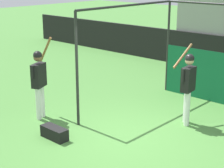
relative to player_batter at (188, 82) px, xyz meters
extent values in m
plane|color=#477F38|center=(-0.58, -1.67, -1.09)|extent=(60.00, 60.00, 0.00)
cube|color=#1E6B3D|center=(-3.06, 5.77, 0.33)|extent=(0.45, 0.40, 0.10)
cube|color=#1E6B3D|center=(-3.06, 5.95, 0.56)|extent=(0.45, 0.06, 0.40)
cube|color=#1E6B3D|center=(-2.51, 5.77, 0.33)|extent=(0.45, 0.40, 0.10)
cube|color=#1E6B3D|center=(-2.51, 5.95, 0.56)|extent=(0.45, 0.06, 0.40)
cube|color=#1E6B3D|center=(-1.96, 5.77, 0.33)|extent=(0.45, 0.40, 0.10)
cube|color=#1E6B3D|center=(-3.06, 6.57, 0.73)|extent=(0.45, 0.40, 0.10)
cube|color=#1E6B3D|center=(-3.06, 6.75, 0.96)|extent=(0.45, 0.06, 0.40)
cube|color=#1E6B3D|center=(-2.51, 6.57, 0.73)|extent=(0.45, 0.40, 0.10)
cube|color=#1E6B3D|center=(-2.51, 6.75, 0.96)|extent=(0.45, 0.06, 0.40)
cube|color=#1E6B3D|center=(-3.06, 7.37, 1.13)|extent=(0.45, 0.40, 0.10)
cube|color=#1E6B3D|center=(-3.06, 7.55, 1.36)|extent=(0.45, 0.06, 0.40)
cylinder|color=#282828|center=(-1.95, -1.88, 0.32)|extent=(0.07, 0.07, 2.83)
cylinder|color=#282828|center=(-1.95, 1.98, 0.32)|extent=(0.07, 0.07, 2.83)
cylinder|color=#282828|center=(-1.95, 0.05, 1.73)|extent=(0.06, 3.86, 0.06)
cylinder|color=white|center=(0.08, -0.09, -0.66)|extent=(0.14, 0.14, 0.86)
cylinder|color=white|center=(-0.06, 0.08, -0.66)|extent=(0.14, 0.14, 0.86)
cube|color=black|center=(0.01, -0.01, 0.07)|extent=(0.27, 0.45, 0.61)
sphere|color=tan|center=(0.01, -0.01, 0.55)|extent=(0.22, 0.22, 0.22)
sphere|color=black|center=(0.01, -0.01, 0.60)|extent=(0.23, 0.23, 0.23)
cylinder|color=black|center=(0.00, -0.23, 0.21)|extent=(0.08, 0.08, 0.34)
cylinder|color=black|center=(-0.06, 0.21, 0.21)|extent=(0.08, 0.08, 0.34)
cylinder|color=brown|center=(-0.31, 0.21, 0.58)|extent=(0.10, 0.74, 0.54)
sphere|color=brown|center=(0.04, 0.19, 0.33)|extent=(0.08, 0.08, 0.08)
cylinder|color=white|center=(-2.98, -2.32, -0.66)|extent=(0.17, 0.17, 0.86)
cylinder|color=white|center=(-3.06, -2.14, -0.66)|extent=(0.17, 0.17, 0.86)
cube|color=black|center=(-3.02, -2.23, 0.07)|extent=(0.38, 0.49, 0.61)
sphere|color=brown|center=(-3.02, -2.23, 0.54)|extent=(0.21, 0.21, 0.21)
sphere|color=black|center=(-3.02, -2.23, 0.59)|extent=(0.22, 0.22, 0.22)
cylinder|color=black|center=(-2.96, -2.46, 0.20)|extent=(0.09, 0.09, 0.33)
cylinder|color=black|center=(-3.15, -2.03, 0.20)|extent=(0.09, 0.09, 0.33)
cylinder|color=brown|center=(-3.15, -1.89, 0.63)|extent=(0.58, 0.07, 0.79)
sphere|color=brown|center=(-3.16, -2.15, 0.25)|extent=(0.08, 0.08, 0.08)
cube|color=black|center=(-1.76, -2.81, -0.95)|extent=(0.70, 0.28, 0.28)
camera|label=1|loc=(4.53, -7.75, 2.62)|focal=60.00mm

